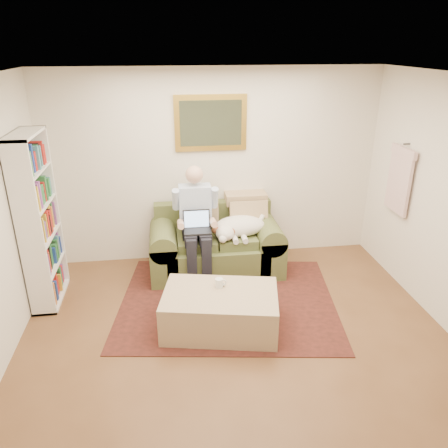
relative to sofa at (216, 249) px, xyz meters
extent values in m
cube|color=brown|center=(0.04, -2.03, -0.30)|extent=(4.50, 5.00, 0.01)
cube|color=white|center=(0.04, -2.03, 2.30)|extent=(4.50, 5.00, 0.01)
cube|color=silver|center=(0.04, 0.47, 1.00)|extent=(4.50, 0.01, 2.60)
cube|color=black|center=(0.04, -0.81, -0.29)|extent=(2.79, 2.36, 0.01)
cube|color=#515D31|center=(0.00, -0.04, -0.08)|extent=(1.31, 0.84, 0.43)
cube|color=#515D31|center=(0.00, 0.33, 0.35)|extent=(1.59, 0.18, 0.44)
cube|color=#515D31|center=(-0.69, -0.04, -0.03)|extent=(0.35, 0.84, 0.87)
cube|color=#515D31|center=(0.69, -0.04, -0.03)|extent=(0.35, 0.84, 0.87)
cube|color=#515D31|center=(-0.26, -0.09, 0.19)|extent=(0.50, 0.57, 0.12)
cube|color=#515D31|center=(0.26, -0.09, 0.19)|extent=(0.50, 0.57, 0.12)
cube|color=black|center=(-0.26, -0.28, 0.41)|extent=(0.34, 0.23, 0.02)
cube|color=black|center=(-0.26, -0.16, 0.52)|extent=(0.34, 0.06, 0.23)
cube|color=#99BFF2|center=(-0.26, -0.17, 0.52)|extent=(0.30, 0.05, 0.20)
cube|color=tan|center=(-0.11, -1.32, -0.08)|extent=(1.33, 0.99, 0.44)
cylinder|color=white|center=(-0.11, -1.19, 0.19)|extent=(0.08, 0.08, 0.10)
cube|color=black|center=(-0.09, -1.12, 0.15)|extent=(0.08, 0.16, 0.02)
cube|color=gold|center=(0.00, 0.45, 1.60)|extent=(0.94, 0.04, 0.72)
cube|color=gray|center=(0.00, 0.43, 1.60)|extent=(0.80, 0.01, 0.58)
camera|label=1|loc=(-0.61, -5.22, 2.58)|focal=35.00mm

